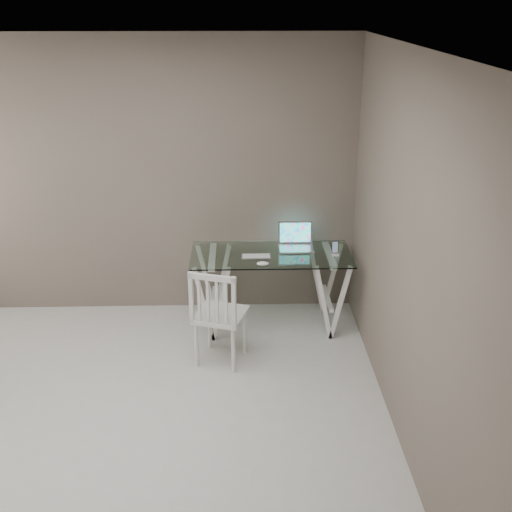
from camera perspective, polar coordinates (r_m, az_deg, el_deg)
The scene contains 7 objects.
room at distance 4.09m, azimuth -14.54°, elevation 3.23°, with size 4.50×4.52×2.71m.
desk at distance 6.15m, azimuth 1.32°, elevation -2.96°, with size 1.50×0.70×0.75m.
chair at distance 5.47m, azimuth -3.44°, elevation -5.06°, with size 0.52×0.52×0.90m.
laptop at distance 6.16m, azimuth 3.56°, elevation 1.28°, with size 0.33×0.28×0.23m.
keyboard at distance 5.94m, azimuth 0.01°, elevation -0.02°, with size 0.28×0.12×0.01m, color silver.
mouse at distance 5.74m, azimuth 0.61°, elevation -0.68°, with size 0.11×0.07×0.04m, color white.
phone_dock at distance 6.02m, azimuth 7.03°, elevation 0.44°, with size 0.07×0.07×0.13m.
Camera 1 is at (0.85, -3.75, 3.00)m, focal length 45.00 mm.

